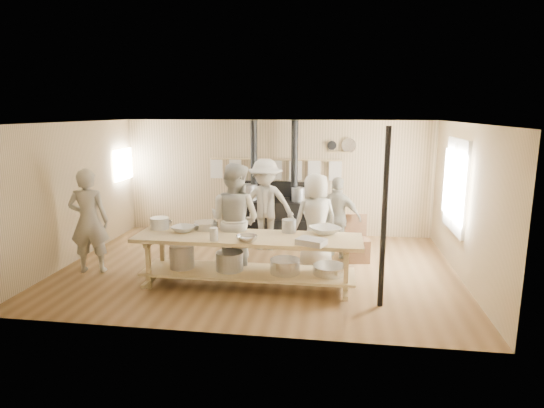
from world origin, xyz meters
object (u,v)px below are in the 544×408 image
stove (274,214)px  cook_far_left (89,221)px  prep_table (247,256)px  roasting_pan (311,242)px  chair (357,248)px  cook_right (338,218)px  cook_center (315,220)px  cook_by_window (265,205)px  cook_left (235,220)px

stove → cook_far_left: stove is taller
prep_table → cook_far_left: (-2.86, 0.32, 0.40)m
roasting_pan → prep_table: bearing=162.3°
cook_far_left → chair: cook_far_left is taller
cook_right → roasting_pan: cook_right is taller
cook_center → chair: size_ratio=1.95×
cook_right → cook_by_window: cook_by_window is taller
stove → cook_left: (-0.32, -2.50, 0.46)m
cook_far_left → roasting_pan: bearing=158.1°
prep_table → cook_center: size_ratio=2.11×
cook_center → cook_by_window: 1.36m
cook_far_left → cook_right: cook_far_left is taller
stove → chair: 2.32m
cook_far_left → cook_center: size_ratio=1.08×
cook_left → cook_by_window: size_ratio=1.05×
cook_center → cook_right: bearing=-153.7°
prep_table → cook_far_left: bearing=173.7°
prep_table → cook_far_left: size_ratio=1.96×
prep_table → chair: chair is taller
stove → cook_center: stove is taller
stove → prep_table: stove is taller
stove → cook_center: (1.02, -1.78, 0.33)m
cook_right → stove: bearing=-26.2°
cook_right → chair: bearing=172.1°
cook_far_left → roasting_pan: 3.95m
cook_far_left → cook_left: bearing=172.0°
cook_far_left → cook_left: cook_left is taller
cook_by_window → chair: size_ratio=2.13×
prep_table → cook_by_window: (-0.04, 2.09, 0.41)m
cook_left → cook_right: (1.74, 1.24, -0.19)m
prep_table → chair: (1.80, 1.58, -0.26)m
cook_right → roasting_pan: bearing=95.1°
stove → cook_by_window: 1.01m
chair → roasting_pan: roasting_pan is taller
cook_far_left → chair: size_ratio=2.11×
cook_left → chair: size_ratio=2.23×
prep_table → cook_by_window: bearing=91.0°
cook_by_window → cook_far_left: bearing=-148.0°
cook_by_window → prep_table: bearing=-89.0°
prep_table → roasting_pan: 1.15m
cook_by_window → chair: bearing=-15.5°
cook_right → chair: 0.67m
cook_center → chair: 1.04m
stove → cook_center: 2.07m
prep_table → cook_by_window: cook_by_window is taller
cook_far_left → cook_by_window: 3.34m
cook_far_left → cook_right: 4.52m
cook_right → roasting_pan: (-0.38, -2.08, 0.11)m
stove → chair: size_ratio=2.98×
cook_center → cook_right: size_ratio=1.08×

